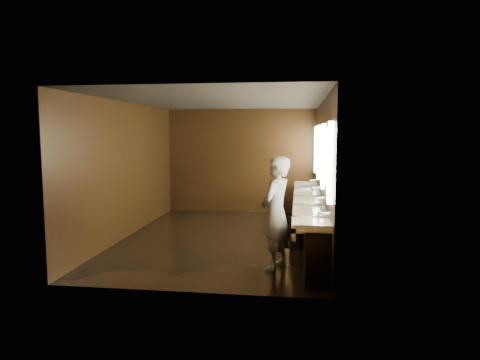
# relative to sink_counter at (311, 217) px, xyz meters

# --- Properties ---
(floor) EXTENTS (6.00, 6.00, 0.00)m
(floor) POSITION_rel_sink_counter_xyz_m (-1.79, 0.00, -0.50)
(floor) COLOR black
(floor) RESTS_ON ground
(ceiling) EXTENTS (4.00, 6.00, 0.02)m
(ceiling) POSITION_rel_sink_counter_xyz_m (-1.79, 0.00, 2.30)
(ceiling) COLOR #2D2D2B
(ceiling) RESTS_ON wall_back
(wall_back) EXTENTS (4.00, 0.02, 2.80)m
(wall_back) POSITION_rel_sink_counter_xyz_m (-1.79, 3.00, 0.90)
(wall_back) COLOR black
(wall_back) RESTS_ON floor
(wall_front) EXTENTS (4.00, 0.02, 2.80)m
(wall_front) POSITION_rel_sink_counter_xyz_m (-1.79, -3.00, 0.90)
(wall_front) COLOR black
(wall_front) RESTS_ON floor
(wall_left) EXTENTS (0.02, 6.00, 2.80)m
(wall_left) POSITION_rel_sink_counter_xyz_m (-3.79, 0.00, 0.90)
(wall_left) COLOR black
(wall_left) RESTS_ON floor
(wall_right) EXTENTS (0.02, 6.00, 2.80)m
(wall_right) POSITION_rel_sink_counter_xyz_m (0.21, 0.00, 0.90)
(wall_right) COLOR black
(wall_right) RESTS_ON floor
(sink_counter) EXTENTS (0.55, 5.40, 1.01)m
(sink_counter) POSITION_rel_sink_counter_xyz_m (0.00, 0.00, 0.00)
(sink_counter) COLOR black
(sink_counter) RESTS_ON floor
(mirror_band) EXTENTS (0.06, 5.03, 1.15)m
(mirror_band) POSITION_rel_sink_counter_xyz_m (0.19, -0.00, 1.25)
(mirror_band) COLOR #FDEFC6
(mirror_band) RESTS_ON wall_right
(person) EXTENTS (0.64, 0.77, 1.81)m
(person) POSITION_rel_sink_counter_xyz_m (-0.60, -1.83, 0.41)
(person) COLOR #99BBE5
(person) RESTS_ON floor
(trash_bin) EXTENTS (0.44, 0.44, 0.58)m
(trash_bin) POSITION_rel_sink_counter_xyz_m (-0.22, -0.50, -0.20)
(trash_bin) COLOR black
(trash_bin) RESTS_ON floor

